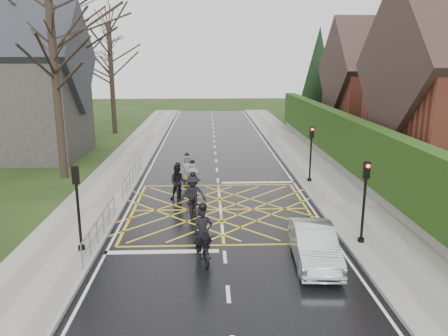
{
  "coord_description": "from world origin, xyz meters",
  "views": [
    {
      "loc": [
        -0.57,
        -19.09,
        6.73
      ],
      "look_at": [
        0.26,
        2.75,
        1.3
      ],
      "focal_mm": 35.0,
      "sensor_mm": 36.0,
      "label": 1
    }
  ],
  "objects": [
    {
      "name": "conifer",
      "position": [
        10.75,
        26.0,
        4.99
      ],
      "size": [
        4.6,
        4.6,
        10.0
      ],
      "color": "black",
      "rests_on": "ground"
    },
    {
      "name": "cyclist_back",
      "position": [
        -2.03,
        1.54,
        0.72
      ],
      "size": [
        0.85,
        1.9,
        1.9
      ],
      "rotation": [
        0.0,
        0.0,
        0.01
      ],
      "color": "black",
      "rests_on": "ground"
    },
    {
      "name": "ground",
      "position": [
        0.0,
        0.0,
        0.0
      ],
      "size": [
        120.0,
        120.0,
        0.0
      ],
      "primitive_type": "plane",
      "color": "black",
      "rests_on": "ground"
    },
    {
      "name": "cyclist_rear",
      "position": [
        -0.76,
        -5.13,
        0.66
      ],
      "size": [
        1.12,
        2.2,
        2.04
      ],
      "rotation": [
        0.0,
        0.0,
        0.19
      ],
      "color": "black",
      "rests_on": "ground"
    },
    {
      "name": "tree_far",
      "position": [
        -9.3,
        22.0,
        7.19
      ],
      "size": [
        8.4,
        8.4,
        10.4
      ],
      "color": "black",
      "rests_on": "ground"
    },
    {
      "name": "house_far",
      "position": [
        14.75,
        18.0,
        4.36
      ],
      "size": [
        9.8,
        8.8,
        10.3
      ],
      "color": "brown",
      "rests_on": "ground"
    },
    {
      "name": "road",
      "position": [
        0.0,
        0.0,
        0.01
      ],
      "size": [
        9.0,
        80.0,
        0.01
      ],
      "primitive_type": "cube",
      "color": "black",
      "rests_on": "ground"
    },
    {
      "name": "traffic_light_ne",
      "position": [
        5.1,
        4.2,
        1.66
      ],
      "size": [
        0.24,
        0.31,
        3.21
      ],
      "rotation": [
        0.0,
        0.0,
        3.14
      ],
      "color": "black",
      "rests_on": "ground"
    },
    {
      "name": "cyclist_mid",
      "position": [
        -1.24,
        -0.51,
        0.71
      ],
      "size": [
        1.17,
        2.02,
        1.95
      ],
      "rotation": [
        0.0,
        0.0,
        -0.03
      ],
      "color": "black",
      "rests_on": "ground"
    },
    {
      "name": "cyclist_lead",
      "position": [
        -1.73,
        4.74,
        0.59
      ],
      "size": [
        0.76,
        1.74,
        1.69
      ],
      "rotation": [
        0.0,
        0.0,
        -0.0
      ],
      "color": "#B7B816",
      "rests_on": "ground"
    },
    {
      "name": "hedge",
      "position": [
        7.75,
        6.0,
        2.1
      ],
      "size": [
        0.9,
        38.0,
        2.8
      ],
      "primitive_type": "cube",
      "color": "#19380F",
      "rests_on": "stone_wall"
    },
    {
      "name": "tree_near",
      "position": [
        -9.0,
        6.0,
        7.91
      ],
      "size": [
        9.24,
        9.24,
        11.44
      ],
      "color": "black",
      "rests_on": "ground"
    },
    {
      "name": "car",
      "position": [
        3.01,
        -5.51,
        0.64
      ],
      "size": [
        1.58,
        3.94,
        1.27
      ],
      "primitive_type": "imported",
      "rotation": [
        0.0,
        0.0,
        -0.06
      ],
      "color": "silver",
      "rests_on": "ground"
    },
    {
      "name": "railing_south",
      "position": [
        -4.65,
        -3.5,
        0.78
      ],
      "size": [
        0.05,
        5.04,
        1.03
      ],
      "color": "slate",
      "rests_on": "ground"
    },
    {
      "name": "traffic_light_sw",
      "position": [
        -5.1,
        -4.5,
        1.66
      ],
      "size": [
        0.24,
        0.31,
        3.21
      ],
      "color": "black",
      "rests_on": "ground"
    },
    {
      "name": "sidewalk_left",
      "position": [
        -6.0,
        0.0,
        0.07
      ],
      "size": [
        3.0,
        80.0,
        0.15
      ],
      "primitive_type": "cube",
      "color": "gray",
      "rests_on": "ground"
    },
    {
      "name": "tree_mid",
      "position": [
        -10.0,
        14.0,
        8.63
      ],
      "size": [
        10.08,
        10.08,
        12.48
      ],
      "color": "black",
      "rests_on": "ground"
    },
    {
      "name": "stone_wall",
      "position": [
        7.75,
        6.0,
        0.35
      ],
      "size": [
        0.5,
        38.0,
        0.7
      ],
      "primitive_type": "cube",
      "color": "slate",
      "rests_on": "ground"
    },
    {
      "name": "railing_north",
      "position": [
        -4.65,
        4.0,
        0.79
      ],
      "size": [
        0.05,
        6.04,
        1.03
      ],
      "color": "slate",
      "rests_on": "ground"
    },
    {
      "name": "traffic_light_se",
      "position": [
        5.1,
        -4.2,
        1.66
      ],
      "size": [
        0.24,
        0.31,
        3.21
      ],
      "rotation": [
        0.0,
        0.0,
        3.14
      ],
      "color": "black",
      "rests_on": "ground"
    },
    {
      "name": "cyclist_front",
      "position": [
        -1.36,
        2.93,
        0.63
      ],
      "size": [
        0.97,
        1.76,
        1.7
      ],
      "rotation": [
        0.0,
        0.0,
        -0.21
      ],
      "color": "black",
      "rests_on": "ground"
    },
    {
      "name": "sidewalk_right",
      "position": [
        6.0,
        0.0,
        0.07
      ],
      "size": [
        3.0,
        80.0,
        0.15
      ],
      "primitive_type": "cube",
      "color": "gray",
      "rests_on": "ground"
    },
    {
      "name": "church",
      "position": [
        -13.54,
        12.0,
        4.93
      ],
      "size": [
        8.8,
        7.8,
        11.0
      ],
      "color": "#2D2B28",
      "rests_on": "ground"
    }
  ]
}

